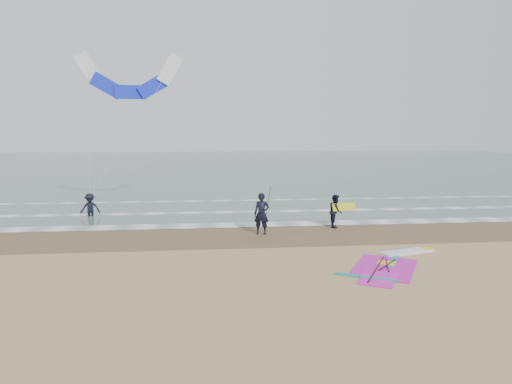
{
  "coord_description": "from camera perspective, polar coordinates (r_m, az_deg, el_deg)",
  "views": [
    {
      "loc": [
        -2.97,
        -15.16,
        4.99
      ],
      "look_at": [
        -0.91,
        5.0,
        2.2
      ],
      "focal_mm": 32.0,
      "sensor_mm": 36.0,
      "label": 1
    }
  ],
  "objects": [
    {
      "name": "foam_waterline",
      "position": [
        26.25,
        0.77,
        -3.05
      ],
      "size": [
        120.0,
        9.15,
        0.02
      ],
      "color": "white",
      "rests_on": "ground"
    },
    {
      "name": "surf_kite",
      "position": [
        29.78,
        -15.48,
        13.29
      ],
      "size": [
        6.56,
        2.86,
        8.58
      ],
      "color": "white",
      "rests_on": "ground"
    },
    {
      "name": "ground",
      "position": [
        16.24,
        5.07,
        -10.1
      ],
      "size": [
        120.0,
        120.0,
        0.0
      ],
      "primitive_type": "plane",
      "color": "tan",
      "rests_on": "ground"
    },
    {
      "name": "sea_water",
      "position": [
        63.43,
        -3.14,
        3.33
      ],
      "size": [
        120.0,
        80.0,
        0.02
      ],
      "primitive_type": "cube",
      "color": "#47605E",
      "rests_on": "ground"
    },
    {
      "name": "person_walking",
      "position": [
        23.69,
        9.92,
        -2.35
      ],
      "size": [
        0.79,
        0.94,
        1.69
      ],
      "primitive_type": "imported",
      "rotation": [
        0.0,
        0.0,
        1.37
      ],
      "color": "black",
      "rests_on": "ground"
    },
    {
      "name": "windsurf_rig",
      "position": [
        17.98,
        16.66,
        -8.51
      ],
      "size": [
        4.97,
        4.7,
        0.12
      ],
      "color": "white",
      "rests_on": "ground"
    },
    {
      "name": "wet_sand_band",
      "position": [
        21.94,
        2.1,
        -5.3
      ],
      "size": [
        120.0,
        5.0,
        0.01
      ],
      "primitive_type": "cube",
      "color": "brown",
      "rests_on": "ground"
    },
    {
      "name": "held_pole",
      "position": [
        21.68,
        1.5,
        -1.52
      ],
      "size": [
        0.17,
        0.86,
        1.82
      ],
      "color": "black",
      "rests_on": "ground"
    },
    {
      "name": "person_standing",
      "position": [
        21.73,
        0.71,
        -2.74
      ],
      "size": [
        0.84,
        0.67,
        2.0
      ],
      "primitive_type": "imported",
      "rotation": [
        0.0,
        0.0,
        -0.29
      ],
      "color": "black",
      "rests_on": "ground"
    },
    {
      "name": "person_wading",
      "position": [
        27.76,
        -20.05,
        -1.21
      ],
      "size": [
        1.14,
        0.69,
        1.71
      ],
      "primitive_type": "imported",
      "rotation": [
        0.0,
        0.0,
        0.05
      ],
      "color": "black",
      "rests_on": "ground"
    },
    {
      "name": "carried_kiteboard",
      "position": [
        23.67,
        10.93,
        -1.83
      ],
      "size": [
        1.3,
        0.51,
        0.39
      ],
      "color": "yellow",
      "rests_on": "ground"
    }
  ]
}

